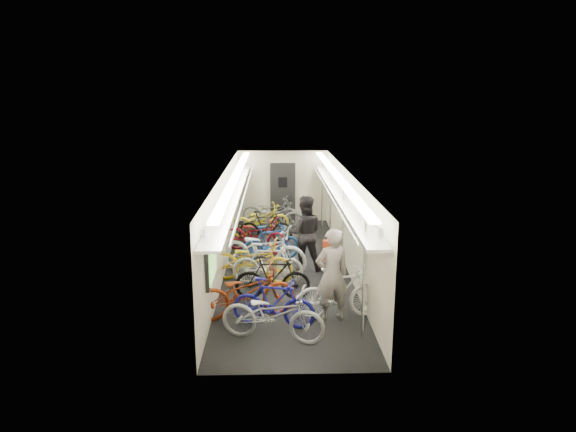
{
  "coord_description": "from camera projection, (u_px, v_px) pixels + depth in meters",
  "views": [
    {
      "loc": [
        -0.3,
        -12.13,
        4.18
      ],
      "look_at": [
        0.06,
        0.78,
        1.15
      ],
      "focal_mm": 32.0,
      "sensor_mm": 36.0,
      "label": 1
    }
  ],
  "objects": [
    {
      "name": "bicycle_10",
      "position": [
        260.0,
        220.0,
        15.7
      ],
      "size": [
        1.95,
        1.21,
        0.97
      ],
      "primitive_type": "imported",
      "rotation": [
        0.0,
        0.0,
        1.9
      ],
      "color": "yellow",
      "rests_on": "ground"
    },
    {
      "name": "bicycle_8",
      "position": [
        257.0,
        235.0,
        13.95
      ],
      "size": [
        2.0,
        1.38,
        1.0
      ],
      "primitive_type": "imported",
      "rotation": [
        0.0,
        0.0,
        1.15
      ],
      "color": "maroon",
      "rests_on": "ground"
    },
    {
      "name": "passenger_near",
      "position": [
        332.0,
        275.0,
        9.65
      ],
      "size": [
        0.74,
        0.58,
        1.8
      ],
      "primitive_type": "imported",
      "rotation": [
        0.0,
        0.0,
        3.4
      ],
      "color": "gray",
      "rests_on": "ground"
    },
    {
      "name": "bicycle_11",
      "position": [
        340.0,
        293.0,
        9.8
      ],
      "size": [
        1.76,
        0.7,
        1.03
      ],
      "primitive_type": "imported",
      "rotation": [
        0.0,
        0.0,
        1.7
      ],
      "color": "white",
      "rests_on": "ground"
    },
    {
      "name": "bicycle_1",
      "position": [
        273.0,
        303.0,
        9.43
      ],
      "size": [
        1.64,
        0.83,
        0.95
      ],
      "primitive_type": "imported",
      "rotation": [
        0.0,
        0.0,
        1.32
      ],
      "color": "navy",
      "rests_on": "ground"
    },
    {
      "name": "bicycle_9",
      "position": [
        266.0,
        227.0,
        14.87
      ],
      "size": [
        1.61,
        0.54,
        0.96
      ],
      "primitive_type": "imported",
      "rotation": [
        0.0,
        0.0,
        1.51
      ],
      "color": "black",
      "rests_on": "ground"
    },
    {
      "name": "bicycle_12",
      "position": [
        273.0,
        217.0,
        15.93
      ],
      "size": [
        2.02,
        1.12,
        1.0
      ],
      "primitive_type": "imported",
      "rotation": [
        0.0,
        0.0,
        1.82
      ],
      "color": "slate",
      "rests_on": "ground"
    },
    {
      "name": "bicycle_5",
      "position": [
        268.0,
        264.0,
        11.6
      ],
      "size": [
        1.63,
        0.51,
        0.97
      ],
      "primitive_type": "imported",
      "rotation": [
        0.0,
        0.0,
        1.53
      ],
      "color": "silver",
      "rests_on": "ground"
    },
    {
      "name": "bicycle_4",
      "position": [
        252.0,
        261.0,
        11.73
      ],
      "size": [
        2.03,
        1.12,
        1.01
      ],
      "primitive_type": "imported",
      "rotation": [
        0.0,
        0.0,
        1.33
      ],
      "color": "gold",
      "rests_on": "ground"
    },
    {
      "name": "bicycle_0",
      "position": [
        273.0,
        314.0,
        8.9
      ],
      "size": [
        1.96,
        1.11,
        0.97
      ],
      "primitive_type": "imported",
      "rotation": [
        0.0,
        0.0,
        1.3
      ],
      "color": "#A2A2A6",
      "rests_on": "ground"
    },
    {
      "name": "bicycle_14",
      "position": [
        270.0,
        211.0,
        16.74
      ],
      "size": [
        2.03,
        1.12,
        1.01
      ],
      "primitive_type": "imported",
      "rotation": [
        0.0,
        0.0,
        1.32
      ],
      "color": "slate",
      "rests_on": "ground"
    },
    {
      "name": "backpack",
      "position": [
        330.0,
        250.0,
        9.89
      ],
      "size": [
        0.28,
        0.19,
        0.38
      ],
      "primitive_type": "cube",
      "rotation": [
        0.0,
        0.0,
        -0.19
      ],
      "color": "#A92C10",
      "rests_on": "passenger_near"
    },
    {
      "name": "train_car_shell",
      "position": [
        271.0,
        197.0,
        13.08
      ],
      "size": [
        10.0,
        10.0,
        10.0
      ],
      "color": "black",
      "rests_on": "ground"
    },
    {
      "name": "bicycle_7",
      "position": [
        271.0,
        243.0,
        13.2
      ],
      "size": [
        1.67,
        0.98,
        0.97
      ],
      "primitive_type": "imported",
      "rotation": [
        0.0,
        0.0,
        1.92
      ],
      "color": "navy",
      "rests_on": "ground"
    },
    {
      "name": "passenger_mid",
      "position": [
        304.0,
        233.0,
        12.46
      ],
      "size": [
        0.92,
        0.73,
        1.85
      ],
      "primitive_type": "imported",
      "rotation": [
        0.0,
        0.0,
        3.11
      ],
      "color": "black",
      "rests_on": "ground"
    },
    {
      "name": "bicycle_6",
      "position": [
        263.0,
        250.0,
        12.34
      ],
      "size": [
        2.32,
        1.48,
        1.15
      ],
      "primitive_type": "imported",
      "rotation": [
        0.0,
        0.0,
        1.22
      ],
      "color": "silver",
      "rests_on": "ground"
    },
    {
      "name": "bicycle_3",
      "position": [
        273.0,
        278.0,
        10.72
      ],
      "size": [
        1.6,
        0.51,
        0.95
      ],
      "primitive_type": "imported",
      "rotation": [
        0.0,
        0.0,
        1.53
      ],
      "color": "black",
      "rests_on": "ground"
    },
    {
      "name": "bicycle_2",
      "position": [
        246.0,
        292.0,
        9.82
      ],
      "size": [
        2.07,
        1.15,
        1.03
      ],
      "primitive_type": "imported",
      "rotation": [
        0.0,
        0.0,
        1.82
      ],
      "color": "maroon",
      "rests_on": "ground"
    }
  ]
}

